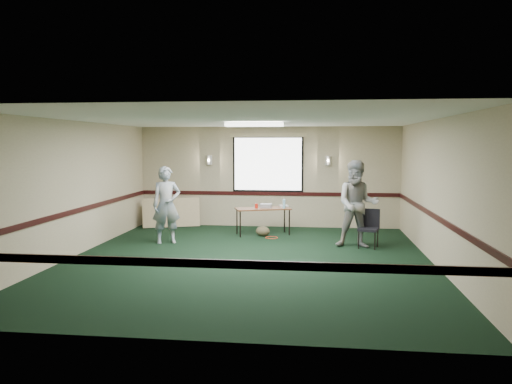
# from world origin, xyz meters

# --- Properties ---
(ground) EXTENTS (8.00, 8.00, 0.00)m
(ground) POSITION_xyz_m (0.00, 0.00, 0.00)
(ground) COLOR black
(ground) RESTS_ON ground
(room_shell) EXTENTS (8.00, 8.02, 8.00)m
(room_shell) POSITION_xyz_m (0.00, 2.12, 1.58)
(room_shell) COLOR tan
(room_shell) RESTS_ON ground
(folding_table) EXTENTS (1.44, 0.95, 0.67)m
(folding_table) POSITION_xyz_m (0.00, 2.73, 0.62)
(folding_table) COLOR #552D18
(folding_table) RESTS_ON ground
(projector) EXTENTS (0.29, 0.24, 0.09)m
(projector) POSITION_xyz_m (0.07, 2.82, 0.71)
(projector) COLOR gray
(projector) RESTS_ON folding_table
(game_console) EXTENTS (0.25, 0.23, 0.05)m
(game_console) POSITION_xyz_m (0.50, 2.97, 0.69)
(game_console) COLOR silver
(game_console) RESTS_ON folding_table
(red_cup) EXTENTS (0.08, 0.08, 0.11)m
(red_cup) POSITION_xyz_m (-0.15, 2.66, 0.73)
(red_cup) COLOR #AB180B
(red_cup) RESTS_ON folding_table
(water_bottle) EXTENTS (0.07, 0.07, 0.22)m
(water_bottle) POSITION_xyz_m (0.52, 2.73, 0.78)
(water_bottle) COLOR #7CB5CC
(water_bottle) RESTS_ON folding_table
(duffel_bag) EXTENTS (0.38, 0.32, 0.24)m
(duffel_bag) POSITION_xyz_m (0.01, 2.54, 0.12)
(duffel_bag) COLOR #423B25
(duffel_bag) RESTS_ON ground
(cable_coil) EXTENTS (0.32, 0.32, 0.02)m
(cable_coil) POSITION_xyz_m (0.25, 2.34, 0.01)
(cable_coil) COLOR red
(cable_coil) RESTS_ON ground
(folded_table) EXTENTS (1.51, 0.74, 0.78)m
(folded_table) POSITION_xyz_m (-2.58, 3.60, 0.39)
(folded_table) COLOR tan
(folded_table) RESTS_ON ground
(conference_chair) EXTENTS (0.51, 0.52, 0.83)m
(conference_chair) POSITION_xyz_m (2.45, 1.53, 0.49)
(conference_chair) COLOR black
(conference_chair) RESTS_ON ground
(person_left) EXTENTS (0.75, 0.64, 1.74)m
(person_left) POSITION_xyz_m (-2.05, 1.45, 0.87)
(person_left) COLOR #3D5F86
(person_left) RESTS_ON ground
(person_right) EXTENTS (0.96, 0.77, 1.89)m
(person_right) POSITION_xyz_m (2.18, 1.47, 0.94)
(person_right) COLOR #6A89A6
(person_right) RESTS_ON ground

